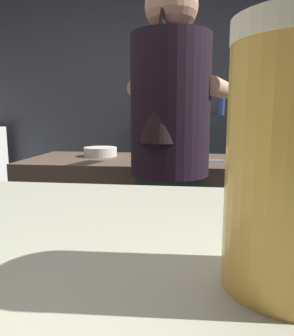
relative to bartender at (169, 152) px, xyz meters
The scene contains 11 objects.
wall_back 2.08m from the bartender, 94.51° to the left, with size 5.20×0.10×2.70m, color #444A4F.
prep_counter 0.73m from the bartender, 67.48° to the left, with size 2.10×0.60×0.88m, color #4F3E32.
back_shelf 1.80m from the bartender, 90.22° to the left, with size 0.92×0.36×1.13m, color #323F42.
bartender is the anchor object (origin of this frame).
knife_block 0.77m from the bartender, 42.03° to the left, with size 0.10×0.08×0.27m.
mixing_bowl 0.71m from the bartender, 130.53° to the left, with size 0.20×0.20×0.06m, color beige.
chefs_knife 0.50m from the bartender, 55.27° to the left, with size 0.24×0.03×0.01m, color silver.
pint_glass_far 1.21m from the bartender, 83.38° to the right, with size 0.07×0.07×0.15m.
bottle_olive_oil 1.77m from the bartender, 77.25° to the left, with size 0.05×0.05×0.27m.
bottle_vinegar 1.77m from the bartender, 92.36° to the left, with size 0.05×0.05×0.26m.
bottle_soy 1.76m from the bartender, 96.99° to the left, with size 0.05×0.05×0.23m.
Camera 1 is at (0.24, -1.22, 1.14)m, focal length 34.04 mm.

